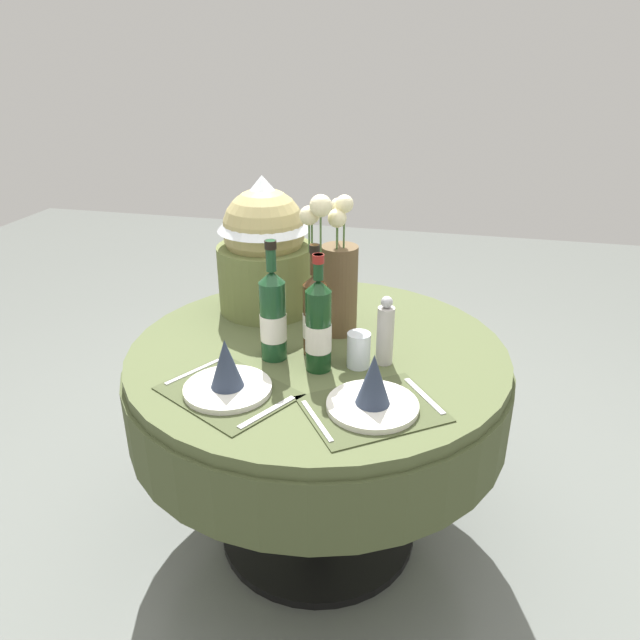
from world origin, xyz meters
TOP-DOWN VIEW (x-y plane):
  - ground at (0.00, 0.00)m, footprint 8.00×8.00m
  - dining_table at (0.00, 0.00)m, footprint 1.20×1.20m
  - place_setting_left at (-0.18, -0.32)m, footprint 0.42×0.39m
  - place_setting_right at (0.22, -0.31)m, footprint 0.43×0.41m
  - flower_vase at (0.03, 0.12)m, footprint 0.17×0.19m
  - wine_bottle_left at (0.03, -0.13)m, footprint 0.08×0.08m
  - wine_bottle_centre at (-0.11, -0.10)m, footprint 0.08×0.08m
  - wine_bottle_rear at (-0.00, -0.04)m, footprint 0.07×0.07m
  - tumbler_near_left at (0.14, -0.09)m, footprint 0.07×0.07m
  - pepper_mill at (0.21, -0.05)m, footprint 0.05×0.05m
  - gift_tub_back_left at (-0.25, 0.26)m, footprint 0.33×0.33m

SIDE VIEW (x-z plane):
  - ground at x=0.00m, z-range 0.00..0.00m
  - dining_table at x=0.00m, z-range 0.22..0.97m
  - place_setting_left at x=-0.18m, z-range 0.72..0.88m
  - place_setting_right at x=0.22m, z-range 0.72..0.88m
  - tumbler_near_left at x=0.14m, z-range 0.75..0.86m
  - pepper_mill at x=0.21m, z-range 0.74..0.96m
  - wine_bottle_rear at x=0.00m, z-range 0.71..1.05m
  - wine_bottle_left at x=0.03m, z-range 0.71..1.06m
  - wine_bottle_centre at x=-0.11m, z-range 0.71..1.07m
  - flower_vase at x=0.03m, z-range 0.72..1.19m
  - gift_tub_back_left at x=-0.25m, z-range 0.76..1.24m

